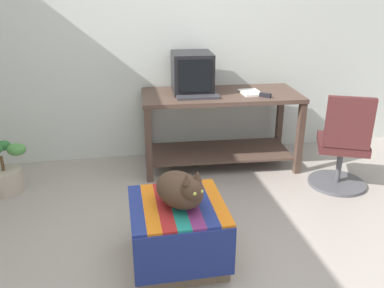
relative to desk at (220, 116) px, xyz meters
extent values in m
plane|color=#9E9389|center=(-0.44, -1.60, -0.52)|extent=(14.00, 14.00, 0.00)
cube|color=silver|center=(-0.44, 0.45, 0.78)|extent=(8.00, 0.10, 2.60)
cube|color=#4C382D|center=(-0.74, -0.25, -0.16)|extent=(0.06, 0.06, 0.72)
cube|color=#4C382D|center=(0.71, -0.34, -0.16)|extent=(0.06, 0.06, 0.72)
cube|color=#4C382D|center=(0.74, 0.25, -0.16)|extent=(0.06, 0.06, 0.72)
cube|color=#4C382D|center=(-0.71, 0.34, -0.16)|extent=(0.06, 0.06, 0.72)
cube|color=#4C382D|center=(0.00, 0.00, -0.38)|extent=(1.44, 0.65, 0.02)
cube|color=#4C382D|center=(0.00, 0.00, 0.22)|extent=(1.57, 0.76, 0.04)
cube|color=black|center=(-0.27, 0.12, 0.25)|extent=(0.28, 0.31, 0.02)
cube|color=black|center=(-0.27, 0.12, 0.43)|extent=(0.40, 0.45, 0.38)
cube|color=black|center=(-0.28, -0.10, 0.44)|extent=(0.31, 0.03, 0.30)
cube|color=#333338|center=(-0.26, -0.14, 0.25)|extent=(0.41, 0.17, 0.02)
cube|color=white|center=(0.28, -0.07, 0.25)|extent=(0.19, 0.26, 0.02)
cube|color=#7A664C|center=(-0.66, -1.46, -0.31)|extent=(0.58, 0.57, 0.41)
cube|color=navy|center=(-0.66, -1.77, -0.27)|extent=(0.61, 0.01, 0.33)
cube|color=navy|center=(-0.92, -1.46, -0.10)|extent=(0.09, 0.61, 0.02)
cube|color=orange|center=(-0.83, -1.46, -0.10)|extent=(0.09, 0.61, 0.02)
cube|color=#AD2323|center=(-0.74, -1.46, -0.10)|extent=(0.09, 0.61, 0.02)
cube|color=#1E897A|center=(-0.66, -1.46, -0.10)|extent=(0.09, 0.61, 0.02)
cube|color=#7A2D6B|center=(-0.57, -1.46, -0.10)|extent=(0.09, 0.61, 0.02)
cube|color=navy|center=(-0.48, -1.46, -0.10)|extent=(0.09, 0.61, 0.02)
cube|color=orange|center=(-0.40, -1.46, -0.10)|extent=(0.09, 0.61, 0.02)
ellipsoid|color=#473323|center=(-0.64, -1.47, 0.02)|extent=(0.39, 0.45, 0.22)
sphere|color=#473323|center=(-0.59, -1.60, 0.08)|extent=(0.14, 0.14, 0.14)
cylinder|color=#473323|center=(-0.59, -1.33, -0.07)|extent=(0.22, 0.25, 0.04)
cone|color=#473323|center=(-0.62, -1.62, 0.16)|extent=(0.06, 0.06, 0.06)
cone|color=#473323|center=(-0.55, -1.58, 0.16)|extent=(0.06, 0.06, 0.06)
sphere|color=#C6D151|center=(-0.58, -1.67, 0.09)|extent=(0.02, 0.02, 0.02)
sphere|color=#C6D151|center=(-0.54, -1.65, 0.09)|extent=(0.02, 0.02, 0.02)
cylinder|color=#B7A893|center=(-2.03, -0.21, -0.42)|extent=(0.30, 0.30, 0.21)
cylinder|color=brown|center=(-2.03, -0.21, -0.25)|extent=(0.03, 0.03, 0.13)
ellipsoid|color=#4C8E42|center=(-1.90, -0.20, -0.13)|extent=(0.16, 0.12, 0.11)
ellipsoid|color=#2D7033|center=(-2.02, -0.13, -0.11)|extent=(0.13, 0.10, 0.09)
cylinder|color=#4C4C51|center=(0.97, -0.65, -0.51)|extent=(0.52, 0.52, 0.03)
cylinder|color=#4C4C51|center=(0.97, -0.65, -0.32)|extent=(0.05, 0.05, 0.34)
cube|color=#471E1E|center=(0.97, -0.65, -0.11)|extent=(0.55, 0.55, 0.08)
cube|color=#471E1E|center=(0.89, -0.82, 0.15)|extent=(0.37, 0.21, 0.44)
cube|color=black|center=(0.37, -0.22, 0.26)|extent=(0.10, 0.10, 0.04)
camera|label=1|loc=(-0.98, -3.68, 1.22)|focal=37.42mm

